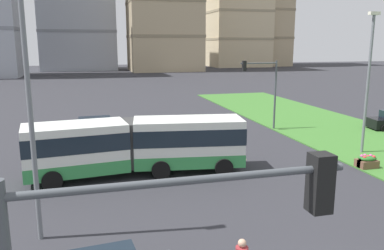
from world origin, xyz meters
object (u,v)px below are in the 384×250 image
object	(u,v)px
streetlight_median	(368,78)
apartment_tower_eastcentre	(236,0)
car_white_van	(97,128)
streetlight_left	(28,90)
flower_planter_3	(368,162)
traffic_light_far_right	(264,83)
flower_planter_4	(365,161)
articulated_bus	(138,145)

from	to	relation	value
streetlight_median	apartment_tower_eastcentre	distance (m)	103.58
car_white_van	streetlight_median	distance (m)	19.40
streetlight_left	streetlight_median	size ratio (longest dim) A/B	1.13
flower_planter_3	streetlight_median	xyz separation A→B (m)	(1.90, 2.98, 4.52)
flower_planter_3	traffic_light_far_right	bearing A→B (deg)	97.31
flower_planter_4	apartment_tower_eastcentre	distance (m)	107.45
traffic_light_far_right	apartment_tower_eastcentre	bearing A→B (deg)	70.39
car_white_van	streetlight_median	bearing A→B (deg)	-27.90
articulated_bus	streetlight_median	bearing A→B (deg)	1.87
flower_planter_3	streetlight_median	size ratio (longest dim) A/B	0.12
flower_planter_4	apartment_tower_eastcentre	bearing A→B (deg)	73.09
car_white_van	apartment_tower_eastcentre	distance (m)	102.26
articulated_bus	traffic_light_far_right	xyz separation A→B (m)	(11.44, 8.62, 2.27)
traffic_light_far_right	streetlight_median	distance (m)	8.85
flower_planter_3	traffic_light_far_right	xyz separation A→B (m)	(-1.43, 11.11, 3.50)
flower_planter_3	articulated_bus	bearing A→B (deg)	169.02
articulated_bus	car_white_van	world-z (taller)	articulated_bus
streetlight_median	flower_planter_4	bearing A→B (deg)	-124.91
traffic_light_far_right	apartment_tower_eastcentre	size ratio (longest dim) A/B	0.14
traffic_light_far_right	streetlight_left	size ratio (longest dim) A/B	0.57
car_white_van	traffic_light_far_right	bearing A→B (deg)	-3.10
traffic_light_far_right	flower_planter_3	bearing A→B (deg)	-82.69
flower_planter_3	flower_planter_4	world-z (taller)	same
streetlight_left	apartment_tower_eastcentre	bearing A→B (deg)	65.46
traffic_light_far_right	streetlight_median	xyz separation A→B (m)	(3.33, -8.14, 1.02)
car_white_van	flower_planter_3	xyz separation A→B (m)	(14.84, -11.84, -0.33)
flower_planter_4	traffic_light_far_right	distance (m)	11.50
streetlight_median	articulated_bus	bearing A→B (deg)	-178.13
streetlight_median	car_white_van	bearing A→B (deg)	152.10
articulated_bus	flower_planter_4	distance (m)	13.12
flower_planter_4	streetlight_median	distance (m)	5.61
articulated_bus	traffic_light_far_right	size ratio (longest dim) A/B	2.10
flower_planter_4	traffic_light_far_right	world-z (taller)	traffic_light_far_right
streetlight_left	streetlight_median	bearing A→B (deg)	19.61
articulated_bus	streetlight_median	world-z (taller)	streetlight_median
flower_planter_4	flower_planter_3	bearing A→B (deg)	-90.00
car_white_van	flower_planter_3	bearing A→B (deg)	-38.59
articulated_bus	streetlight_median	xyz separation A→B (m)	(14.77, 0.48, 3.29)
flower_planter_3	streetlight_left	world-z (taller)	streetlight_left
articulated_bus	streetlight_left	xyz separation A→B (m)	(-4.43, -6.36, 3.86)
articulated_bus	traffic_light_far_right	world-z (taller)	traffic_light_far_right
flower_planter_3	apartment_tower_eastcentre	xyz separation A→B (m)	(30.70, 101.28, 19.91)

